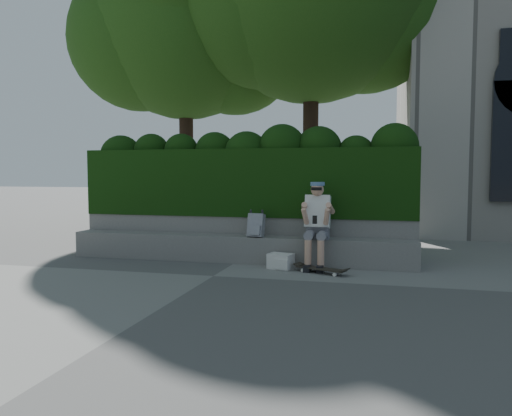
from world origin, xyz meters
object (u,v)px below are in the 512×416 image
(backpack_plaid, at_px, (256,225))
(backpack_ground, at_px, (281,261))
(skateboard, at_px, (321,269))
(person, at_px, (317,221))

(backpack_plaid, distance_m, backpack_ground, 0.80)
(skateboard, distance_m, backpack_plaid, 1.41)
(backpack_plaid, bearing_deg, backpack_ground, -28.35)
(person, relative_size, backpack_ground, 3.67)
(person, height_order, skateboard, person)
(person, height_order, backpack_plaid, person)
(skateboard, bearing_deg, backpack_plaid, 176.49)
(skateboard, bearing_deg, person, 127.04)
(person, xyz_separation_m, backpack_ground, (-0.54, -0.27, -0.63))
(person, distance_m, backpack_ground, 0.87)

